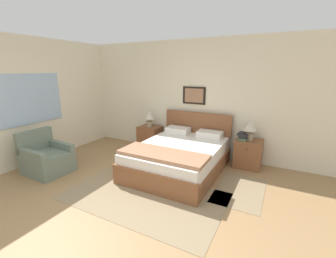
% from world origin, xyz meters
% --- Properties ---
extents(ground_plane, '(16.00, 16.00, 0.00)m').
position_xyz_m(ground_plane, '(0.00, 0.00, 0.00)').
color(ground_plane, '#99754C').
extents(wall_back, '(7.89, 0.09, 2.60)m').
position_xyz_m(wall_back, '(0.00, 3.20, 1.30)').
color(wall_back, beige).
rests_on(wall_back, ground_plane).
extents(wall_left, '(0.08, 5.57, 2.60)m').
position_xyz_m(wall_left, '(-2.77, 1.56, 1.30)').
color(wall_left, beige).
rests_on(wall_left, ground_plane).
extents(area_rug_main, '(2.49, 1.45, 0.01)m').
position_xyz_m(area_rug_main, '(0.10, 0.97, 0.00)').
color(area_rug_main, '#897556').
rests_on(area_rug_main, ground_plane).
extents(area_rug_bedside, '(0.75, 1.17, 0.01)m').
position_xyz_m(area_rug_bedside, '(1.41, 1.86, 0.00)').
color(area_rug_bedside, '#897556').
rests_on(area_rug_bedside, ground_plane).
extents(bed, '(1.56, 2.05, 1.01)m').
position_xyz_m(bed, '(0.18, 2.11, 0.29)').
color(bed, brown).
rests_on(bed, ground_plane).
extents(armchair, '(0.81, 0.71, 0.81)m').
position_xyz_m(armchair, '(-2.06, 0.83, 0.27)').
color(armchair, slate).
rests_on(armchair, ground_plane).
extents(nightstand_near_window, '(0.52, 0.45, 0.58)m').
position_xyz_m(nightstand_near_window, '(-1.00, 2.90, 0.29)').
color(nightstand_near_window, brown).
rests_on(nightstand_near_window, ground_plane).
extents(nightstand_by_door, '(0.52, 0.45, 0.58)m').
position_xyz_m(nightstand_by_door, '(1.36, 2.90, 0.29)').
color(nightstand_by_door, brown).
rests_on(nightstand_by_door, ground_plane).
extents(table_lamp_near_window, '(0.27, 0.27, 0.40)m').
position_xyz_m(table_lamp_near_window, '(-0.99, 2.89, 0.84)').
color(table_lamp_near_window, gray).
rests_on(table_lamp_near_window, nightstand_near_window).
extents(table_lamp_by_door, '(0.27, 0.27, 0.40)m').
position_xyz_m(table_lamp_by_door, '(1.36, 2.89, 0.84)').
color(table_lamp_by_door, gray).
rests_on(table_lamp_by_door, nightstand_by_door).
extents(book_thick_bottom, '(0.17, 0.22, 0.04)m').
position_xyz_m(book_thick_bottom, '(1.25, 2.86, 0.60)').
color(book_thick_bottom, '#4C7551').
rests_on(book_thick_bottom, nightstand_by_door).
extents(book_hardcover_middle, '(0.19, 0.25, 0.03)m').
position_xyz_m(book_hardcover_middle, '(1.25, 2.86, 0.64)').
color(book_hardcover_middle, '#232328').
rests_on(book_hardcover_middle, book_thick_bottom).
extents(book_novel_upper, '(0.16, 0.26, 0.03)m').
position_xyz_m(book_novel_upper, '(1.25, 2.86, 0.67)').
color(book_novel_upper, '#232328').
rests_on(book_novel_upper, book_hardcover_middle).
extents(book_slim_near_top, '(0.23, 0.27, 0.03)m').
position_xyz_m(book_slim_near_top, '(1.25, 2.86, 0.70)').
color(book_slim_near_top, '#232328').
rests_on(book_slim_near_top, book_novel_upper).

